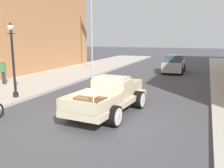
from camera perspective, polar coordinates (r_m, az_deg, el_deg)
The scene contains 6 objects.
ground_plane at distance 9.87m, azimuth -5.08°, elevation -8.53°, with size 140.00×140.00×0.00m, color #47474C.
hotrod_truck_cream at distance 10.80m, azimuth -0.17°, elevation -2.61°, with size 2.47×5.04×1.58m.
car_background_silver at distance 23.72m, azimuth 14.20°, elevation 4.46°, with size 1.91×4.32×1.65m.
pedestrian_sidewalk_left at distance 17.90m, azimuth -23.92°, elevation 2.91°, with size 0.53×0.22×1.65m.
street_lamp_near at distance 13.69m, azimuth -22.04°, elevation 6.36°, with size 0.50×0.32×3.85m.
flagpole at distance 25.74m, azimuth -4.30°, elevation 16.39°, with size 1.74×0.16×9.16m.
Camera 1 is at (4.14, -8.34, 3.26)m, focal length 39.43 mm.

